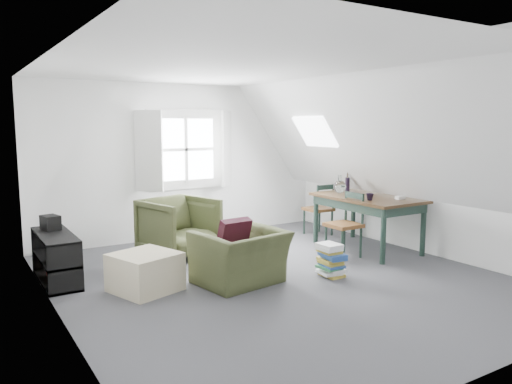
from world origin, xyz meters
TOP-DOWN VIEW (x-y plane):
  - floor at (0.00, 0.00)m, footprint 5.50×5.50m
  - ceiling at (0.00, 0.00)m, footprint 5.50×5.50m
  - wall_back at (0.00, 2.75)m, footprint 5.00×0.00m
  - wall_front at (0.00, -2.75)m, footprint 5.00×0.00m
  - wall_left at (-2.50, 0.00)m, footprint 0.00×5.50m
  - wall_right at (2.50, 0.00)m, footprint 0.00×5.50m
  - slope_left at (-1.55, 0.00)m, footprint 3.19×5.50m
  - slope_right at (1.55, 0.00)m, footprint 3.19×5.50m
  - dormer_window at (0.00, 2.68)m, footprint 1.71×0.35m
  - skylight at (1.55, 1.30)m, footprint 0.35×0.75m
  - armchair_near at (-0.49, 0.09)m, footprint 1.09×0.99m
  - armchair_far at (-0.60, 1.62)m, footprint 1.10×1.12m
  - throw_pillow at (-0.49, 0.24)m, footprint 0.41×0.26m
  - ottoman at (-1.53, 0.43)m, footprint 0.81×0.81m
  - dining_table at (1.93, 0.51)m, footprint 0.96×1.60m
  - demijohn at (1.78, 0.96)m, footprint 0.20×0.20m
  - vase_twigs at (2.03, 1.06)m, footprint 0.07×0.08m
  - cup at (1.68, 0.21)m, footprint 0.13×0.13m
  - paper_box at (2.13, 0.06)m, footprint 0.14×0.10m
  - dining_chair_far at (1.94, 1.63)m, footprint 0.41×0.41m
  - dining_chair_near at (1.38, 0.36)m, footprint 0.42×0.42m
  - media_shelf at (-2.31, 1.28)m, footprint 0.38×1.13m
  - electronics_box at (-2.31, 1.57)m, footprint 0.23×0.28m
  - magazine_stack at (0.59, -0.25)m, footprint 0.30×0.36m

SIDE VIEW (x-z plane):
  - floor at x=0.00m, z-range 0.00..0.00m
  - armchair_near at x=-0.49m, z-range -0.31..0.31m
  - armchair_far at x=-0.60m, z-range -0.42..0.42m
  - magazine_stack at x=0.59m, z-range 0.00..0.41m
  - ottoman at x=-1.53m, z-range 0.00..0.43m
  - media_shelf at x=-2.31m, z-range -0.03..0.55m
  - dining_chair_far at x=1.94m, z-range 0.02..0.89m
  - dining_chair_near at x=1.38m, z-range 0.02..0.92m
  - throw_pillow at x=-0.49m, z-range 0.35..0.76m
  - electronics_box at x=-2.31m, z-range 0.57..0.76m
  - dining_table at x=1.93m, z-range 0.29..1.09m
  - cup at x=1.68m, z-range 0.75..0.85m
  - paper_box at x=2.13m, z-range 0.80..0.84m
  - demijohn at x=1.78m, z-range 0.77..1.05m
  - vase_twigs at x=2.03m, z-range 0.64..1.20m
  - wall_back at x=0.00m, z-range -1.25..3.75m
  - wall_front at x=0.00m, z-range -1.25..3.75m
  - wall_left at x=-2.50m, z-range -1.50..4.00m
  - wall_right at x=2.50m, z-range -1.50..4.00m
  - dormer_window at x=0.00m, z-range 0.80..2.10m
  - skylight at x=1.55m, z-range 1.51..1.98m
  - slope_left at x=-1.55m, z-range -0.47..4.02m
  - slope_right at x=1.55m, z-range -0.47..4.02m
  - ceiling at x=0.00m, z-range 2.50..2.50m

